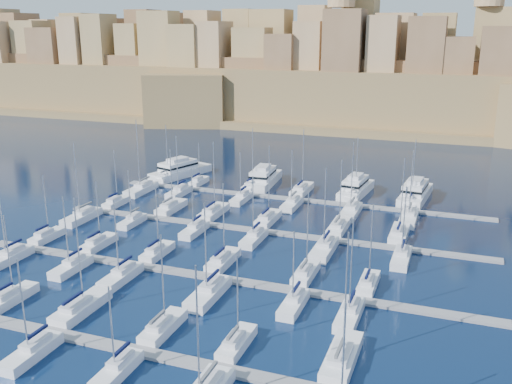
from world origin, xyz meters
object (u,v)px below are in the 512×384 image
at_px(sailboat_2, 81,307).
at_px(sailboat_4, 236,343).
at_px(motor_yacht_a, 180,170).
at_px(motor_yacht_c, 356,187).
at_px(motor_yacht_b, 263,178).
at_px(motor_yacht_d, 415,192).

height_order(sailboat_2, sailboat_4, sailboat_2).
bearing_deg(motor_yacht_a, motor_yacht_c, -1.50).
distance_m(sailboat_2, sailboat_4, 23.09).
relative_size(sailboat_4, motor_yacht_a, 0.65).
xyz_separation_m(sailboat_2, sailboat_4, (23.06, -1.05, -0.05)).
relative_size(motor_yacht_b, motor_yacht_c, 1.10).
bearing_deg(motor_yacht_a, sailboat_4, -57.91).
bearing_deg(motor_yacht_d, sailboat_4, -101.47).
bearing_deg(motor_yacht_d, motor_yacht_b, 179.87).
xyz_separation_m(sailboat_2, motor_yacht_a, (-21.58, 70.14, 0.95)).
distance_m(sailboat_4, motor_yacht_c, 70.01).
bearing_deg(sailboat_4, motor_yacht_a, 122.09).
relative_size(sailboat_2, motor_yacht_d, 0.95).
bearing_deg(motor_yacht_c, motor_yacht_b, 178.00).
xyz_separation_m(motor_yacht_a, motor_yacht_b, (23.09, -0.40, -0.00)).
relative_size(sailboat_4, motor_yacht_d, 0.70).
height_order(sailboat_2, motor_yacht_c, sailboat_2).
xyz_separation_m(motor_yacht_b, motor_yacht_d, (35.90, -0.08, 0.00)).
xyz_separation_m(sailboat_4, motor_yacht_a, (-44.64, 71.20, 1.01)).
distance_m(motor_yacht_a, motor_yacht_b, 23.10).
bearing_deg(motor_yacht_c, motor_yacht_d, 3.09).
distance_m(sailboat_2, motor_yacht_c, 73.09).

